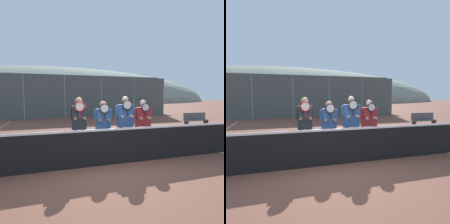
# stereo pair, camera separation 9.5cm
# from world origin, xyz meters

# --- Properties ---
(ground_plane) EXTENTS (120.00, 120.00, 0.00)m
(ground_plane) POSITION_xyz_m (0.00, 0.00, 0.00)
(ground_plane) COLOR brown
(hill_distant) EXTENTS (106.39, 59.10, 20.69)m
(hill_distant) POSITION_xyz_m (0.00, 62.31, 0.00)
(hill_distant) COLOR gray
(hill_distant) RESTS_ON ground_plane
(clubhouse_building) EXTENTS (21.06, 5.50, 4.00)m
(clubhouse_building) POSITION_xyz_m (0.89, 19.09, 2.02)
(clubhouse_building) COLOR beige
(clubhouse_building) RESTS_ON ground_plane
(fence_back) EXTENTS (18.75, 0.06, 3.47)m
(fence_back) POSITION_xyz_m (0.00, 11.86, 1.74)
(fence_back) COLOR gray
(fence_back) RESTS_ON ground_plane
(tennis_net) EXTENTS (10.74, 0.09, 1.09)m
(tennis_net) POSITION_xyz_m (0.00, 0.00, 0.51)
(tennis_net) COLOR gray
(tennis_net) RESTS_ON ground_plane
(court_line_right_sideline) EXTENTS (0.05, 16.00, 0.01)m
(court_line_right_sideline) POSITION_xyz_m (4.00, 3.00, 0.00)
(court_line_right_sideline) COLOR white
(court_line_right_sideline) RESTS_ON ground_plane
(player_leftmost) EXTENTS (0.55, 0.34, 1.82)m
(player_leftmost) POSITION_xyz_m (-0.51, 0.84, 1.07)
(player_leftmost) COLOR #232838
(player_leftmost) RESTS_ON ground_plane
(player_center_left) EXTENTS (0.57, 0.34, 1.70)m
(player_center_left) POSITION_xyz_m (0.24, 0.88, 1.01)
(player_center_left) COLOR black
(player_center_left) RESTS_ON ground_plane
(player_center_right) EXTENTS (0.63, 0.34, 1.85)m
(player_center_right) POSITION_xyz_m (0.92, 0.76, 1.10)
(player_center_right) COLOR #232838
(player_center_right) RESTS_ON ground_plane
(player_rightmost) EXTENTS (0.61, 0.34, 1.73)m
(player_rightmost) POSITION_xyz_m (1.59, 0.86, 1.02)
(player_rightmost) COLOR #232838
(player_rightmost) RESTS_ON ground_plane
(car_far_left) EXTENTS (4.04, 1.95, 1.86)m
(car_far_left) POSITION_xyz_m (-4.74, 14.36, 0.94)
(car_far_left) COLOR slate
(car_far_left) RESTS_ON ground_plane
(car_left_of_center) EXTENTS (4.56, 2.06, 1.88)m
(car_left_of_center) POSITION_xyz_m (0.01, 14.45, 0.95)
(car_left_of_center) COLOR #285638
(car_left_of_center) RESTS_ON ground_plane
(car_center) EXTENTS (4.74, 2.07, 1.68)m
(car_center) POSITION_xyz_m (5.11, 14.73, 0.87)
(car_center) COLOR maroon
(car_center) RESTS_ON ground_plane
(bench_courtside) EXTENTS (1.54, 0.36, 0.85)m
(bench_courtside) POSITION_xyz_m (6.88, 4.52, 0.46)
(bench_courtside) COLOR #515156
(bench_courtside) RESTS_ON ground_plane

